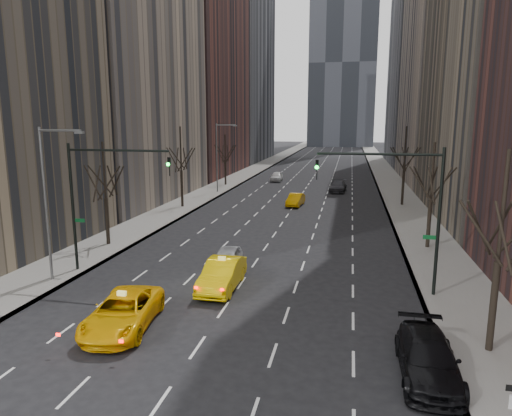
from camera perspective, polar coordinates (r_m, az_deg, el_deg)
The scene contains 24 objects.
ground at distance 17.25m, azimuth -11.97°, elevation -22.78°, with size 400.00×400.00×0.00m, color black.
sidewalk_left at distance 85.58m, azimuth -0.77°, elevation 4.54°, with size 4.50×320.00×0.15m, color slate.
sidewalk_right at distance 83.82m, azimuth 15.86°, elevation 3.99°, with size 4.50×320.00×0.15m, color slate.
bld_left_far at distance 84.66m, azimuth -7.92°, elevation 19.26°, with size 14.00×28.00×44.00m, color brown.
bld_left_deep at distance 114.35m, azimuth -2.66°, elevation 21.18°, with size 14.00×30.00×60.00m, color slate.
bld_right_far at distance 80.11m, azimuth 24.25°, elevation 21.12°, with size 14.00×28.00×50.00m, color tan.
bld_right_deep at distance 110.89m, azimuth 20.82°, elevation 20.32°, with size 14.00×30.00×58.00m, color slate.
tree_lw_b at distance 36.39m, azimuth -18.27°, elevation 1.18°, with size 3.36×3.50×7.82m.
tree_lw_c at distance 50.71m, azimuth -9.31°, elevation 4.54°, with size 3.36×3.50×8.74m.
tree_lw_d at distance 67.79m, azimuth -3.86°, elevation 5.81°, with size 3.36×3.50×7.36m.
tree_rw_a at distance 20.74m, azimuth 27.96°, elevation -6.14°, with size 3.36×3.50×8.28m.
tree_rw_b at distance 36.03m, azimuth 20.99°, elevation 0.92°, with size 3.36×3.50×7.82m.
tree_rw_c at distance 53.67m, azimuth 18.01°, elevation 4.50°, with size 3.36×3.50×8.74m.
traffic_mast_left at distance 29.57m, azimuth -19.36°, elevation 2.46°, with size 6.69×0.39×8.00m.
traffic_mast_right at distance 25.56m, azimuth 18.36°, elevation 1.30°, with size 6.69×0.39×8.00m.
streetlight_near at distance 28.86m, azimuth -24.35°, elevation 2.18°, with size 2.83×0.22×9.00m.
streetlight_far at distance 60.60m, azimuth -4.59°, elevation 7.16°, with size 2.83×0.22×9.00m.
taxi_suv at distance 22.48m, azimuth -16.29°, elevation -12.37°, with size 2.62×5.68×1.58m, color #F9B805.
taxi_sedan at distance 26.40m, azimuth -4.26°, elevation -8.28°, with size 1.79×5.12×1.69m, color yellow.
silver_sedan_ahead at distance 29.46m, azimuth -3.66°, elevation -6.45°, with size 1.74×4.32×1.47m, color #9C9FA4.
parked_suv_black at distance 19.09m, azimuth 20.68°, elevation -17.13°, with size 2.10×5.16×1.50m, color black.
far_taxi at distance 51.84m, azimuth 4.97°, elevation 1.04°, with size 1.45×4.17×1.37m, color #DB9504.
far_suv_grey at distance 62.90m, azimuth 10.20°, elevation 2.69°, with size 2.07×5.10×1.48m, color #2E2D32.
far_car_white at distance 73.00m, azimuth 2.60°, elevation 3.96°, with size 1.76×4.37×1.49m, color silver.
Camera 1 is at (6.06, -13.06, 9.49)m, focal length 32.00 mm.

